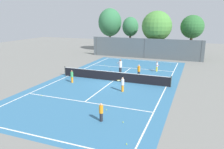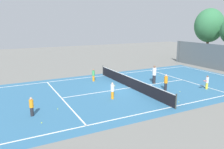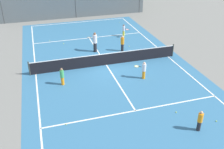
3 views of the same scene
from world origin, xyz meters
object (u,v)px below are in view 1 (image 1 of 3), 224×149
at_px(tennis_ball_7, 127,144).
at_px(tennis_ball_4, 106,110).
at_px(tennis_ball_3, 73,75).
at_px(player_5, 101,112).
at_px(player_4, 122,84).
at_px(player_2, 120,67).
at_px(player_3, 72,76).
at_px(tennis_ball_9, 41,95).
at_px(tennis_ball_5, 163,83).
at_px(tennis_ball_10, 123,122).
at_px(tennis_ball_8, 109,68).
at_px(player_1, 139,71).
at_px(tennis_ball_1, 104,65).
at_px(tennis_ball_6, 88,76).
at_px(tennis_ball_2, 148,76).
at_px(player_0, 157,66).

bearing_deg(tennis_ball_7, tennis_ball_4, 126.18).
bearing_deg(tennis_ball_3, player_5, -50.52).
relative_size(player_4, tennis_ball_7, 20.00).
distance_m(player_2, player_3, 6.09).
distance_m(tennis_ball_3, tennis_ball_9, 7.06).
relative_size(player_4, tennis_ball_9, 20.00).
bearing_deg(tennis_ball_4, tennis_ball_5, 71.81).
relative_size(tennis_ball_5, tennis_ball_10, 1.00).
relative_size(player_2, tennis_ball_8, 27.11).
distance_m(player_1, player_2, 2.44).
distance_m(tennis_ball_7, tennis_ball_9, 10.12).
distance_m(player_5, tennis_ball_8, 15.45).
xyz_separation_m(tennis_ball_8, tennis_ball_10, (6.68, -14.18, 0.00)).
bearing_deg(tennis_ball_1, player_1, -36.36).
xyz_separation_m(player_3, tennis_ball_6, (0.41, 2.70, -0.62)).
bearing_deg(tennis_ball_2, player_4, -100.50).
bearing_deg(tennis_ball_5, player_0, 107.50).
bearing_deg(tennis_ball_7, player_1, 101.95).
height_order(tennis_ball_2, tennis_ball_5, same).
bearing_deg(tennis_ball_3, player_2, 25.64).
height_order(player_2, tennis_ball_4, player_2).
height_order(tennis_ball_1, tennis_ball_4, same).
relative_size(player_4, player_5, 1.06).
xyz_separation_m(player_1, tennis_ball_2, (0.95, 0.78, -0.71)).
height_order(tennis_ball_1, tennis_ball_7, same).
bearing_deg(player_4, player_5, -84.28).
xyz_separation_m(player_3, player_5, (6.32, -6.88, -0.02)).
bearing_deg(player_5, tennis_ball_2, 87.64).
distance_m(tennis_ball_6, tennis_ball_9, 7.13).
bearing_deg(tennis_ball_5, tennis_ball_4, -108.19).
distance_m(tennis_ball_4, tennis_ball_10, 2.23).
relative_size(tennis_ball_4, tennis_ball_6, 1.00).
xyz_separation_m(tennis_ball_4, tennis_ball_10, (1.75, -1.39, 0.00)).
xyz_separation_m(player_1, tennis_ball_1, (-6.05, 4.45, -0.71)).
bearing_deg(tennis_ball_6, player_5, -58.29).
bearing_deg(tennis_ball_6, player_2, 36.33).
xyz_separation_m(player_0, tennis_ball_10, (0.47, -14.51, -0.61)).
bearing_deg(player_4, tennis_ball_5, 53.23).
bearing_deg(tennis_ball_9, player_2, 67.44).
bearing_deg(tennis_ball_5, tennis_ball_10, -95.93).
bearing_deg(player_0, player_2, -141.36).
bearing_deg(tennis_ball_1, player_5, -67.56).
bearing_deg(player_0, tennis_ball_9, -121.70).
bearing_deg(player_4, tennis_ball_6, 146.71).
relative_size(player_2, tennis_ball_2, 27.11).
bearing_deg(player_1, tennis_ball_2, 39.60).
distance_m(player_3, player_4, 5.77).
relative_size(tennis_ball_1, tennis_ball_3, 1.00).
xyz_separation_m(player_3, player_4, (5.71, -0.79, 0.03)).
bearing_deg(player_1, tennis_ball_10, -80.47).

